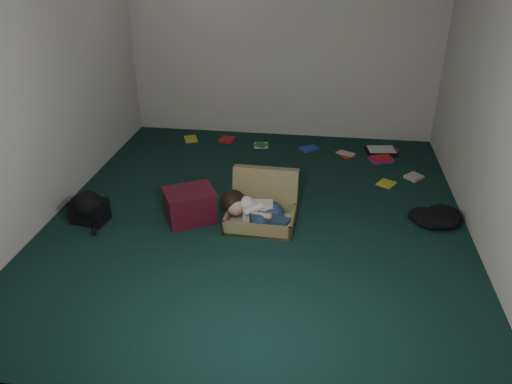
# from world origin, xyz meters

# --- Properties ---
(floor) EXTENTS (4.50, 4.50, 0.00)m
(floor) POSITION_xyz_m (0.00, 0.00, 0.00)
(floor) COLOR black
(floor) RESTS_ON ground
(wall_back) EXTENTS (4.50, 0.00, 4.50)m
(wall_back) POSITION_xyz_m (0.00, 2.25, 1.30)
(wall_back) COLOR silver
(wall_back) RESTS_ON ground
(wall_front) EXTENTS (4.50, 0.00, 4.50)m
(wall_front) POSITION_xyz_m (0.00, -2.25, 1.30)
(wall_front) COLOR silver
(wall_front) RESTS_ON ground
(wall_left) EXTENTS (0.00, 4.50, 4.50)m
(wall_left) POSITION_xyz_m (-2.00, 0.00, 1.30)
(wall_left) COLOR silver
(wall_left) RESTS_ON ground
(wall_right) EXTENTS (0.00, 4.50, 4.50)m
(wall_right) POSITION_xyz_m (2.00, 0.00, 1.30)
(wall_right) COLOR silver
(wall_right) RESTS_ON ground
(suitcase) EXTENTS (0.66, 0.65, 0.47)m
(suitcase) POSITION_xyz_m (0.05, -0.04, 0.14)
(suitcase) COLOR olive
(suitcase) RESTS_ON floor
(person) EXTENTS (0.69, 0.35, 0.29)m
(person) POSITION_xyz_m (-0.00, -0.20, 0.18)
(person) COLOR silver
(person) RESTS_ON suitcase
(maroon_bin) EXTENTS (0.58, 0.54, 0.32)m
(maroon_bin) POSITION_xyz_m (-0.64, -0.16, 0.16)
(maroon_bin) COLOR #470E1C
(maroon_bin) RESTS_ON floor
(backpack) EXTENTS (0.45, 0.38, 0.25)m
(backpack) POSITION_xyz_m (-1.60, -0.32, 0.12)
(backpack) COLOR black
(backpack) RESTS_ON floor
(clothing_pile) EXTENTS (0.46, 0.38, 0.14)m
(clothing_pile) POSITION_xyz_m (1.70, 0.16, 0.07)
(clothing_pile) COLOR black
(clothing_pile) RESTS_ON floor
(paper_tray) EXTENTS (0.40, 0.33, 0.05)m
(paper_tray) POSITION_xyz_m (1.33, 1.78, 0.03)
(paper_tray) COLOR black
(paper_tray) RESTS_ON floor
(book_scatter) EXTENTS (3.01, 1.26, 0.02)m
(book_scatter) POSITION_xyz_m (0.62, 1.61, 0.01)
(book_scatter) COLOR yellow
(book_scatter) RESTS_ON floor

